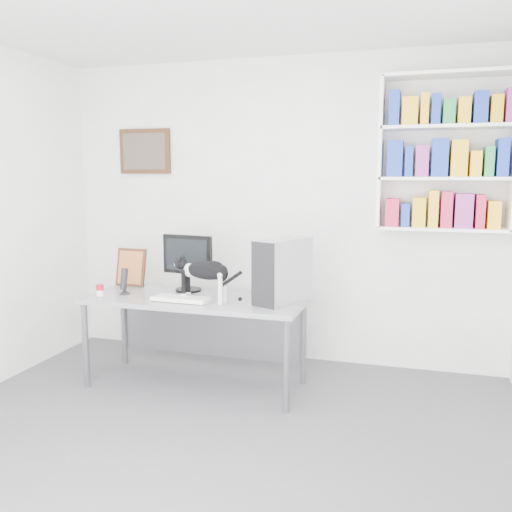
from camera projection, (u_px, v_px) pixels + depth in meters
name	position (u px, v px, depth m)	size (l,w,h in m)	color
room	(188.00, 234.00, 2.99)	(4.01, 4.01, 2.70)	#4B4B4F
bookshelf	(445.00, 153.00, 4.27)	(1.03, 0.28, 1.24)	white
wall_art	(145.00, 151.00, 5.14)	(0.52, 0.04, 0.42)	#4A2818
desk	(195.00, 342.00, 4.32)	(1.73, 0.67, 0.72)	gray
monitor	(188.00, 263.00, 4.47)	(0.45, 0.21, 0.48)	black
keyboard	(181.00, 299.00, 4.14)	(0.44, 0.17, 0.03)	white
pc_tower	(283.00, 271.00, 4.07)	(0.22, 0.49, 0.49)	#A8A7AC
speaker	(124.00, 281.00, 4.37)	(0.10, 0.10, 0.22)	black
leaning_print	(131.00, 267.00, 4.69)	(0.27, 0.11, 0.34)	#4A2818
soup_can	(100.00, 290.00, 4.32)	(0.06, 0.06, 0.09)	#AA0E1C
cat	(205.00, 281.00, 4.09)	(0.53, 0.14, 0.33)	black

